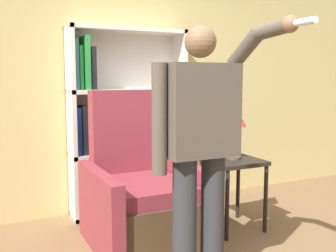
{
  "coord_description": "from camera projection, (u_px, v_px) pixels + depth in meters",
  "views": [
    {
      "loc": [
        -1.46,
        -1.84,
        1.36
      ],
      "look_at": [
        -0.27,
        0.62,
        1.02
      ],
      "focal_mm": 42.0,
      "sensor_mm": 36.0,
      "label": 1
    }
  ],
  "objects": [
    {
      "name": "armchair",
      "position": [
        141.0,
        197.0,
        3.26
      ],
      "size": [
        0.85,
        0.94,
        1.26
      ],
      "color": "#4C3823",
      "rests_on": "ground_plane"
    },
    {
      "name": "person_standing",
      "position": [
        200.0,
        143.0,
        2.4
      ],
      "size": [
        0.6,
        0.78,
        1.67
      ],
      "color": "#2D2D33",
      "rests_on": "ground_plane"
    },
    {
      "name": "wall_back",
      "position": [
        132.0,
        74.0,
        4.09
      ],
      "size": [
        8.0,
        0.06,
        2.8
      ],
      "color": "tan",
      "rests_on": "ground_plane"
    },
    {
      "name": "bookcase",
      "position": [
        117.0,
        124.0,
        3.91
      ],
      "size": [
        1.19,
        0.28,
        1.85
      ],
      "color": "silver",
      "rests_on": "ground_plane"
    },
    {
      "name": "table_lamp",
      "position": [
        235.0,
        118.0,
        3.46
      ],
      "size": [
        0.2,
        0.2,
        0.49
      ],
      "color": "#4C4233",
      "rests_on": "side_table"
    },
    {
      "name": "side_table",
      "position": [
        233.0,
        171.0,
        3.52
      ],
      "size": [
        0.46,
        0.46,
        0.64
      ],
      "color": "black",
      "rests_on": "ground_plane"
    }
  ]
}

